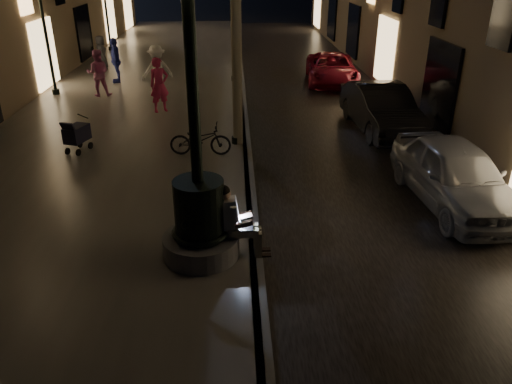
{
  "coord_description": "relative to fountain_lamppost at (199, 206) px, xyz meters",
  "views": [
    {
      "loc": [
        -0.35,
        -5.87,
        5.24
      ],
      "look_at": [
        0.05,
        3.0,
        0.99
      ],
      "focal_mm": 35.0,
      "sensor_mm": 36.0,
      "label": 1
    }
  ],
  "objects": [
    {
      "name": "ground",
      "position": [
        1.0,
        13.0,
        -1.21
      ],
      "size": [
        120.0,
        120.0,
        0.0
      ],
      "primitive_type": "plane",
      "color": "black",
      "rests_on": "ground"
    },
    {
      "name": "car_second",
      "position": [
        5.38,
        7.51,
        -0.47
      ],
      "size": [
        1.84,
        4.58,
        1.48
      ],
      "primitive_type": "imported",
      "rotation": [
        0.0,
        0.0,
        0.06
      ],
      "color": "black",
      "rests_on": "ground"
    },
    {
      "name": "car_front",
      "position": [
        5.63,
        2.25,
        -0.48
      ],
      "size": [
        2.03,
        4.41,
        1.46
      ],
      "primitive_type": "imported",
      "rotation": [
        0.0,
        0.0,
        0.07
      ],
      "color": "#919498",
      "rests_on": "ground"
    },
    {
      "name": "car_third",
      "position": [
        5.0,
        14.21,
        -0.58
      ],
      "size": [
        2.55,
        4.76,
        1.27
      ],
      "primitive_type": "imported",
      "rotation": [
        0.0,
        0.0,
        -0.1
      ],
      "color": "maroon",
      "rests_on": "ground"
    },
    {
      "name": "fountain_lamppost",
      "position": [
        0.0,
        0.0,
        0.0
      ],
      "size": [
        1.4,
        1.4,
        5.21
      ],
      "color": "#59595B",
      "rests_on": "promenade"
    },
    {
      "name": "pedestrian_dark",
      "position": [
        -5.63,
        16.7,
        -0.23
      ],
      "size": [
        0.73,
        0.89,
        1.57
      ],
      "primitive_type": "imported",
      "rotation": [
        0.0,
        0.0,
        1.92
      ],
      "color": "#36373C",
      "rests_on": "promenade"
    },
    {
      "name": "pedestrian_blue",
      "position": [
        -4.36,
        13.97,
        -0.08
      ],
      "size": [
        0.65,
        1.16,
        1.86
      ],
      "primitive_type": "imported",
      "rotation": [
        0.0,
        0.0,
        4.9
      ],
      "color": "navy",
      "rests_on": "promenade"
    },
    {
      "name": "cobble_lane",
      "position": [
        4.0,
        13.0,
        -1.2
      ],
      "size": [
        6.0,
        45.0,
        0.02
      ],
      "primitive_type": "cube",
      "color": "black",
      "rests_on": "ground"
    },
    {
      "name": "stroller",
      "position": [
        -3.73,
        5.49,
        -0.49
      ],
      "size": [
        0.65,
        1.03,
        1.05
      ],
      "rotation": [
        0.0,
        0.0,
        -0.34
      ],
      "color": "black",
      "rests_on": "promenade"
    },
    {
      "name": "bicycle",
      "position": [
        -0.29,
        5.12,
        -0.57
      ],
      "size": [
        1.71,
        0.67,
        0.88
      ],
      "primitive_type": "imported",
      "rotation": [
        0.0,
        0.0,
        1.52
      ],
      "color": "black",
      "rests_on": "promenade"
    },
    {
      "name": "promenade",
      "position": [
        -3.0,
        13.0,
        -1.11
      ],
      "size": [
        8.0,
        45.0,
        0.2
      ],
      "primitive_type": "cube",
      "color": "#615C55",
      "rests_on": "ground"
    },
    {
      "name": "pedestrian_red",
      "position": [
        -1.92,
        9.4,
        -0.08
      ],
      "size": [
        0.81,
        0.72,
        1.87
      ],
      "primitive_type": "imported",
      "rotation": [
        0.0,
        0.0,
        0.49
      ],
      "color": "#C72755",
      "rests_on": "promenade"
    },
    {
      "name": "lamp_curb_a",
      "position": [
        0.7,
        6.0,
        2.02
      ],
      "size": [
        0.36,
        0.36,
        4.81
      ],
      "color": "black",
      "rests_on": "promenade"
    },
    {
      "name": "lamp_curb_b",
      "position": [
        0.7,
        14.0,
        2.02
      ],
      "size": [
        0.36,
        0.36,
        4.81
      ],
      "color": "black",
      "rests_on": "promenade"
    },
    {
      "name": "pedestrian_pink",
      "position": [
        -4.56,
        11.69,
        -0.13
      ],
      "size": [
        0.92,
        0.75,
        1.77
      ],
      "primitive_type": "imported",
      "rotation": [
        0.0,
        0.0,
        3.24
      ],
      "color": "#C2669D",
      "rests_on": "promenade"
    },
    {
      "name": "curb_strip",
      "position": [
        1.0,
        13.0,
        -1.11
      ],
      "size": [
        0.25,
        45.0,
        0.2
      ],
      "primitive_type": "cube",
      "color": "#59595B",
      "rests_on": "ground"
    },
    {
      "name": "pedestrian_white",
      "position": [
        -2.31,
        11.81,
        -0.06
      ],
      "size": [
        1.42,
        1.17,
        1.91
      ],
      "primitive_type": "imported",
      "rotation": [
        0.0,
        0.0,
        3.58
      ],
      "color": "white",
      "rests_on": "promenade"
    },
    {
      "name": "seated_man_laptop",
      "position": [
        0.61,
        0.0,
        -0.28
      ],
      "size": [
        1.03,
        0.35,
        1.4
      ],
      "color": "tan",
      "rests_on": "promenade"
    },
    {
      "name": "lamp_left_b",
      "position": [
        -6.4,
        12.0,
        2.02
      ],
      "size": [
        0.36,
        0.36,
        4.81
      ],
      "color": "black",
      "rests_on": "promenade"
    }
  ]
}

